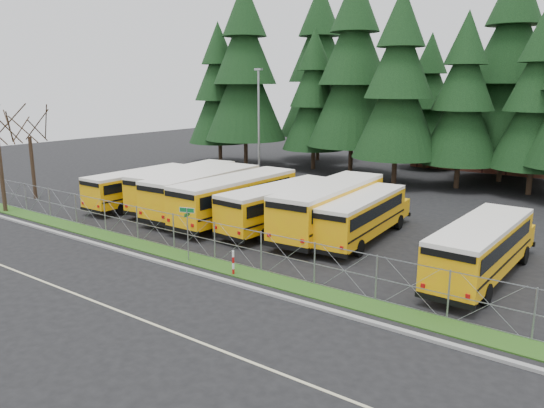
{
  "coord_description": "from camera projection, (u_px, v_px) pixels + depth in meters",
  "views": [
    {
      "loc": [
        16.74,
        -20.23,
        8.87
      ],
      "look_at": [
        -1.02,
        4.0,
        2.01
      ],
      "focal_mm": 35.0,
      "sensor_mm": 36.0,
      "label": 1
    }
  ],
  "objects": [
    {
      "name": "ground",
      "position": [
        242.0,
        258.0,
        27.53
      ],
      "size": [
        120.0,
        120.0,
        0.0
      ],
      "primitive_type": "plane",
      "color": "black",
      "rests_on": "ground"
    },
    {
      "name": "bus_0",
      "position": [
        144.0,
        188.0,
        39.06
      ],
      "size": [
        2.42,
        10.09,
        2.64
      ],
      "primitive_type": null,
      "rotation": [
        0.0,
        0.0,
        -0.0
      ],
      "color": "#FFB908",
      "rests_on": "ground"
    },
    {
      "name": "bus_east",
      "position": [
        483.0,
        250.0,
        24.34
      ],
      "size": [
        2.71,
        10.48,
        2.73
      ],
      "primitive_type": null,
      "rotation": [
        0.0,
        0.0,
        -0.02
      ],
      "color": "#FFB908",
      "rests_on": "ground"
    },
    {
      "name": "brick_building",
      "position": [
        532.0,
        141.0,
        54.85
      ],
      "size": [
        22.0,
        10.0,
        6.0
      ],
      "primitive_type": "cube",
      "color": "brown",
      "rests_on": "ground"
    },
    {
      "name": "curb",
      "position": [
        201.0,
        274.0,
        25.08
      ],
      "size": [
        50.0,
        0.25,
        0.12
      ],
      "primitive_type": "cube",
      "color": "gray",
      "rests_on": "ground"
    },
    {
      "name": "road_lane_line",
      "position": [
        116.0,
        310.0,
        21.24
      ],
      "size": [
        50.0,
        0.12,
        0.01
      ],
      "primitive_type": "cube",
      "color": "beige",
      "rests_on": "ground"
    },
    {
      "name": "light_standard",
      "position": [
        259.0,
        122.0,
        47.24
      ],
      "size": [
        0.7,
        0.35,
        10.14
      ],
      "color": "gray",
      "rests_on": "ground"
    },
    {
      "name": "conifer_4",
      "position": [
        398.0,
        89.0,
        45.39
      ],
      "size": [
        7.61,
        7.61,
        16.82
      ],
      "primitive_type": null,
      "color": "black",
      "rests_on": "ground"
    },
    {
      "name": "bare_tree_0",
      "position": [
        0.0,
        159.0,
        36.66
      ],
      "size": [
        5.2,
        5.2,
        7.43
      ],
      "primitive_type": null,
      "color": "black",
      "rests_on": "ground"
    },
    {
      "name": "bus_4",
      "position": [
        283.0,
        207.0,
        32.75
      ],
      "size": [
        3.27,
        10.74,
        2.77
      ],
      "primitive_type": null,
      "rotation": [
        0.0,
        0.0,
        -0.07
      ],
      "color": "#FFB908",
      "rests_on": "ground"
    },
    {
      "name": "bus_6",
      "position": [
        362.0,
        217.0,
        30.45
      ],
      "size": [
        3.19,
        10.43,
        2.69
      ],
      "primitive_type": null,
      "rotation": [
        0.0,
        0.0,
        0.08
      ],
      "color": "#FFB908",
      "rests_on": "ground"
    },
    {
      "name": "chainlink_fence",
      "position": [
        229.0,
        244.0,
        26.52
      ],
      "size": [
        44.0,
        0.1,
        2.0
      ],
      "primitive_type": null,
      "color": "gray",
      "rests_on": "ground"
    },
    {
      "name": "conifer_12",
      "position": [
        509.0,
        73.0,
        46.75
      ],
      "size": [
        8.84,
        8.84,
        19.55
      ],
      "primitive_type": null,
      "color": "black",
      "rests_on": "ground"
    },
    {
      "name": "conifer_10",
      "position": [
        319.0,
        73.0,
        60.48
      ],
      "size": [
        9.0,
        9.0,
        19.91
      ],
      "primitive_type": null,
      "color": "black",
      "rests_on": "ground"
    },
    {
      "name": "conifer_0",
      "position": [
        219.0,
        93.0,
        59.28
      ],
      "size": [
        7.0,
        7.0,
        15.48
      ],
      "primitive_type": null,
      "color": "black",
      "rests_on": "ground"
    },
    {
      "name": "conifer_6",
      "position": [
        538.0,
        102.0,
        41.53
      ],
      "size": [
        6.71,
        6.71,
        14.84
      ],
      "primitive_type": null,
      "color": "black",
      "rests_on": "ground"
    },
    {
      "name": "bus_2",
      "position": [
        207.0,
        193.0,
        36.45
      ],
      "size": [
        3.19,
        11.46,
        2.98
      ],
      "primitive_type": null,
      "rotation": [
        0.0,
        0.0,
        0.05
      ],
      "color": "#FFB908",
      "rests_on": "ground"
    },
    {
      "name": "bare_tree_1",
      "position": [
        31.0,
        155.0,
        40.99
      ],
      "size": [
        4.85,
        4.85,
        6.93
      ],
      "primitive_type": null,
      "color": "black",
      "rests_on": "ground"
    },
    {
      "name": "conifer_1",
      "position": [
        245.0,
        75.0,
        56.51
      ],
      "size": [
        8.76,
        8.76,
        19.38
      ],
      "primitive_type": null,
      "color": "black",
      "rests_on": "ground"
    },
    {
      "name": "conifer_5",
      "position": [
        463.0,
        102.0,
        44.26
      ],
      "size": [
        6.65,
        6.65,
        14.71
      ],
      "primitive_type": null,
      "color": "black",
      "rests_on": "ground"
    },
    {
      "name": "bus_1",
      "position": [
        188.0,
        188.0,
        38.48
      ],
      "size": [
        3.83,
        11.4,
        2.93
      ],
      "primitive_type": null,
      "rotation": [
        0.0,
        0.0,
        0.11
      ],
      "color": "#FFB908",
      "rests_on": "ground"
    },
    {
      "name": "conifer_2",
      "position": [
        314.0,
        100.0,
        54.44
      ],
      "size": [
        6.51,
        6.51,
        14.4
      ],
      "primitive_type": null,
      "color": "black",
      "rests_on": "ground"
    },
    {
      "name": "bus_5",
      "position": [
        333.0,
        208.0,
        31.7
      ],
      "size": [
        3.52,
        11.97,
        3.1
      ],
      "primitive_type": null,
      "rotation": [
        0.0,
        0.0,
        0.06
      ],
      "color": "#FFB908",
      "rests_on": "ground"
    },
    {
      "name": "conifer_11",
      "position": [
        428.0,
        102.0,
        55.06
      ],
      "size": [
        6.31,
        6.31,
        13.95
      ],
      "primitive_type": null,
      "color": "black",
      "rests_on": "ground"
    },
    {
      "name": "bus_3",
      "position": [
        240.0,
        199.0,
        34.47
      ],
      "size": [
        2.87,
        11.52,
        3.01
      ],
      "primitive_type": null,
      "rotation": [
        0.0,
        0.0,
        -0.01
      ],
      "color": "#FFB908",
      "rests_on": "ground"
    },
    {
      "name": "street_sign",
      "position": [
        187.0,
        223.0,
        26.6
      ],
      "size": [
        0.81,
        0.54,
        2.81
      ],
      "color": "gray",
      "rests_on": "ground"
    },
    {
      "name": "striped_bollard",
      "position": [
        233.0,
        263.0,
        24.96
      ],
      "size": [
        0.11,
        0.11,
        1.2
      ],
      "primitive_type": "cylinder",
      "color": "#B20C0C",
      "rests_on": "ground"
    },
    {
      "name": "grass_verge",
      "position": [
        221.0,
        266.0,
        26.19
      ],
      "size": [
        50.0,
        1.4,
        0.06
      ],
      "primitive_type": "cube",
      "color": "#1E4B15",
      "rests_on": "ground"
    },
    {
      "name": "conifer_3",
      "position": [
        353.0,
        75.0,
        50.9
      ],
      "size": [
        8.72,
        8.72,
        19.28
      ],
      "primitive_type": null,
      "color": "black",
      "rests_on": "ground"
    }
  ]
}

